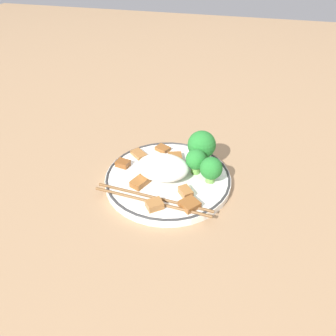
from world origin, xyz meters
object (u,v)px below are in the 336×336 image
object	(u,v)px
broccoli_back_left	(211,169)
broccoli_back_right	(202,145)
plate	(168,178)
broccoli_back_center	(196,160)
chopsticks	(153,200)

from	to	relation	value
broccoli_back_left	broccoli_back_right	distance (m)	0.07
plate	broccoli_back_left	xyz separation A→B (m)	(0.08, 0.01, 0.04)
plate	broccoli_back_left	world-z (taller)	broccoli_back_left
plate	broccoli_back_center	world-z (taller)	broccoli_back_center
broccoli_back_right	plate	bearing A→B (deg)	-127.38
broccoli_back_right	chopsticks	xyz separation A→B (m)	(-0.06, -0.14, -0.04)
broccoli_back_center	broccoli_back_right	world-z (taller)	broccoli_back_right
plate	broccoli_back_center	xyz separation A→B (m)	(0.05, 0.03, 0.04)
broccoli_back_center	chopsticks	distance (m)	0.12
broccoli_back_left	chopsticks	xyz separation A→B (m)	(-0.09, -0.08, -0.03)
broccoli_back_left	plate	bearing A→B (deg)	-176.12
broccoli_back_center	plate	bearing A→B (deg)	-151.98
broccoli_back_center	chopsticks	xyz separation A→B (m)	(-0.06, -0.10, -0.03)
broccoli_back_center	chopsticks	size ratio (longest dim) A/B	0.23
broccoli_back_left	broccoli_back_right	size ratio (longest dim) A/B	0.77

